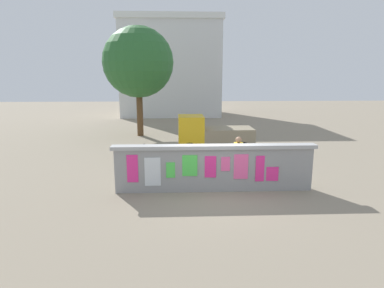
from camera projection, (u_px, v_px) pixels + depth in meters
The scene contains 9 objects.
ground at pixel (199, 142), 18.80m from camera, with size 60.00×60.00×0.00m, color gray.
poster_wall at pixel (214, 167), 10.81m from camera, with size 6.64×0.42×1.55m.
auto_rickshaw_truck at pixel (211, 135), 16.03m from camera, with size 3.61×1.53×1.85m.
motorcycle at pixel (156, 155), 13.94m from camera, with size 1.88×0.65×0.87m.
bicycle_near at pixel (262, 161), 13.37m from camera, with size 1.71×0.44×0.95m.
bicycle_far at pixel (155, 171), 11.93m from camera, with size 1.71×0.44×0.95m.
person_walking at pixel (238, 154), 11.82m from camera, with size 0.47×0.47×1.62m.
tree_roadside at pixel (138, 62), 20.01m from camera, with size 4.28×4.28×6.67m.
building_background at pixel (171, 67), 31.24m from camera, with size 9.27×6.30×8.92m.
Camera 1 is at (-1.19, -10.38, 3.76)m, focal length 30.92 mm.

